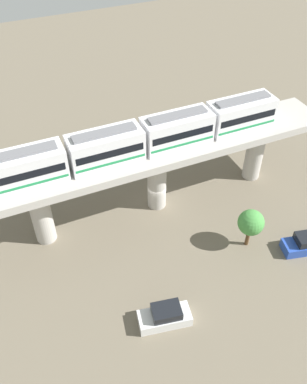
{
  "coord_description": "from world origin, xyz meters",
  "views": [
    {
      "loc": [
        28.55,
        -12.97,
        30.08
      ],
      "look_at": [
        2.5,
        -1.48,
        4.31
      ],
      "focal_mm": 38.64,
      "sensor_mm": 36.0,
      "label": 1
    }
  ],
  "objects_px": {
    "parked_car_white": "(165,316)",
    "tree_near_viaduct": "(251,223)",
    "train": "(142,139)",
    "parked_car_blue": "(306,244)"
  },
  "relations": [
    {
      "from": "parked_car_white",
      "to": "tree_near_viaduct",
      "type": "relative_size",
      "value": 1.07
    },
    {
      "from": "train",
      "to": "parked_car_white",
      "type": "distance_m",
      "value": 15.44
    },
    {
      "from": "parked_car_blue",
      "to": "train",
      "type": "bearing_deg",
      "value": -120.35
    },
    {
      "from": "train",
      "to": "tree_near_viaduct",
      "type": "distance_m",
      "value": 12.44
    },
    {
      "from": "parked_car_white",
      "to": "parked_car_blue",
      "type": "relative_size",
      "value": 0.99
    },
    {
      "from": "parked_car_white",
      "to": "tree_near_viaduct",
      "type": "height_order",
      "value": "tree_near_viaduct"
    },
    {
      "from": "train",
      "to": "parked_car_white",
      "type": "bearing_deg",
      "value": -15.44
    },
    {
      "from": "parked_car_white",
      "to": "parked_car_blue",
      "type": "distance_m",
      "value": 15.27
    },
    {
      "from": "train",
      "to": "tree_near_viaduct",
      "type": "xyz_separation_m",
      "value": [
        8.46,
        7.03,
        -5.81
      ]
    },
    {
      "from": "train",
      "to": "parked_car_white",
      "type": "xyz_separation_m",
      "value": [
        12.75,
        -3.52,
        -7.97
      ]
    }
  ]
}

